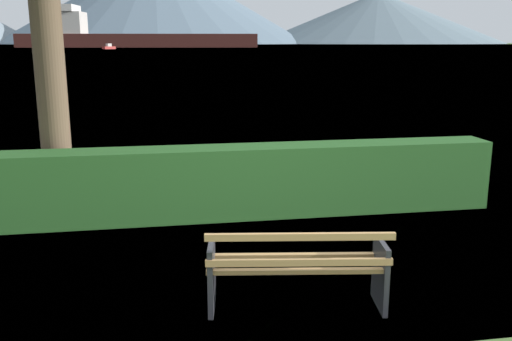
% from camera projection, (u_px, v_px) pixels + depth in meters
% --- Properties ---
extents(ground_plane, '(1400.00, 1400.00, 0.00)m').
position_uv_depth(ground_plane, '(296.00, 306.00, 5.50)').
color(ground_plane, '#4C6B33').
extents(water_surface, '(620.00, 620.00, 0.00)m').
position_uv_depth(water_surface, '(159.00, 46.00, 302.02)').
color(water_surface, '#7A99A8').
rests_on(water_surface, ground_plane).
extents(park_bench, '(1.79, 0.82, 0.87)m').
position_uv_depth(park_bench, '(297.00, 268.00, 5.35)').
color(park_bench, tan).
rests_on(park_bench, ground_plane).
extents(hedge_row, '(7.48, 0.61, 1.05)m').
position_uv_depth(hedge_row, '(248.00, 181.00, 8.25)').
color(hedge_row, '#285B23').
rests_on(hedge_row, ground_plane).
extents(cargo_ship_large, '(99.56, 26.96, 17.08)m').
position_uv_depth(cargo_ship_large, '(121.00, 36.00, 232.43)').
color(cargo_ship_large, '#471E19').
rests_on(cargo_ship_large, water_surface).
extents(fishing_boat_near, '(4.20, 4.40, 1.80)m').
position_uv_depth(fishing_boat_near, '(109.00, 47.00, 181.64)').
color(fishing_boat_near, '#B2332D').
rests_on(fishing_boat_near, water_surface).
extents(distant_hills, '(740.97, 308.42, 87.48)m').
position_uv_depth(distant_hills, '(117.00, 3.00, 545.64)').
color(distant_hills, gray).
rests_on(distant_hills, ground_plane).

